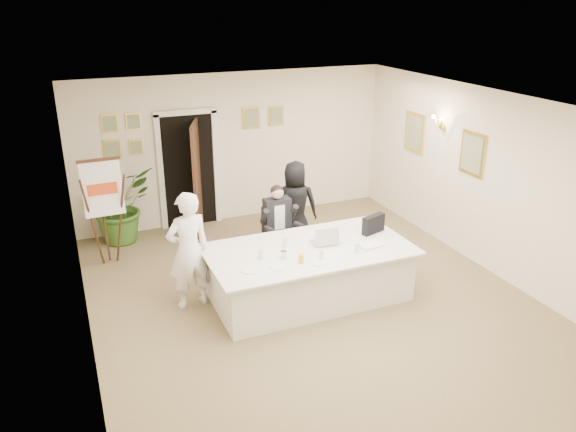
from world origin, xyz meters
The scene contains 28 objects.
floor centered at (0.00, 0.00, 0.00)m, with size 7.00×7.00×0.00m, color brown.
ceiling centered at (0.00, 0.00, 2.80)m, with size 6.00×7.00×0.02m, color white.
wall_back centered at (0.00, 3.50, 1.40)m, with size 6.00×0.10×2.80m, color white.
wall_front centered at (0.00, -3.50, 1.40)m, with size 6.00×0.10×2.80m, color white.
wall_left centered at (-3.00, 0.00, 1.40)m, with size 0.10×7.00×2.80m, color white.
wall_right centered at (3.00, 0.00, 1.40)m, with size 0.10×7.00×2.80m, color white.
doorway centered at (-0.88, 3.32, 1.04)m, with size 1.14×0.86×2.20m.
pictures_back_wall centered at (-0.80, 3.47, 1.85)m, with size 3.40×0.06×0.80m, color gold, non-canonical shape.
pictures_right_wall centered at (2.97, 1.20, 1.75)m, with size 0.06×2.20×0.80m, color gold, non-canonical shape.
wall_sconce centered at (2.90, 1.20, 2.10)m, with size 0.20×0.30×0.24m, color gold, non-canonical shape.
conference_table centered at (0.00, 0.07, 0.39)m, with size 2.88×1.53×0.78m.
seated_man centered at (0.01, 1.29, 0.67)m, with size 0.57×0.61×1.33m, color black, non-canonical shape.
flip_chart centered at (-2.53, 2.31, 0.81)m, with size 0.61×0.40×1.74m.
standing_man centered at (-1.61, 0.50, 0.84)m, with size 0.61×0.40×1.68m, color white.
standing_woman centered at (0.50, 1.73, 0.77)m, with size 0.75×0.49×1.54m, color black.
potted_palm centered at (-2.24, 3.20, 0.65)m, with size 1.17×1.01×1.30m, color #386622.
laptop centered at (0.26, 0.16, 0.91)m, with size 0.35×0.37×0.28m, color #B7BABC, non-canonical shape.
laptop_bag centered at (1.11, 0.21, 0.91)m, with size 0.39×0.11×0.28m, color black.
paper_stack centered at (0.83, -0.19, 0.79)m, with size 0.33×0.23×0.03m, color white.
plate_left centered at (-0.99, -0.26, 0.78)m, with size 0.24×0.24×0.01m, color white.
plate_mid centered at (-0.61, -0.32, 0.78)m, with size 0.23×0.23×0.01m, color white.
plate_near centered at (-0.07, -0.40, 0.78)m, with size 0.24×0.24×0.01m, color white.
glass_a centered at (-0.74, 0.01, 0.84)m, with size 0.06×0.06×0.14m, color silver.
glass_b centered at (0.00, -0.34, 0.84)m, with size 0.06×0.06×0.14m, color silver.
glass_c centered at (0.56, -0.30, 0.84)m, with size 0.06×0.06×0.14m, color silver.
glass_d centered at (-0.29, 0.24, 0.84)m, with size 0.07×0.07×0.14m, color silver.
oj_glass centered at (-0.29, -0.32, 0.84)m, with size 0.07×0.07×0.13m, color #FFA915.
steel_jug centered at (-0.46, -0.10, 0.83)m, with size 0.09×0.09×0.11m, color silver.
Camera 1 is at (-3.02, -6.42, 4.09)m, focal length 35.00 mm.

